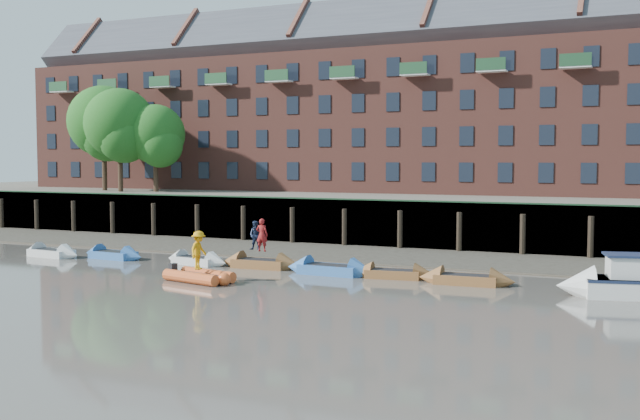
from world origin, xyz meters
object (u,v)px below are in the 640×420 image
Objects in this scene: rowboat_4 at (330,269)px; rowboat_1 at (113,255)px; rowboat_6 at (466,279)px; rowboat_0 at (51,253)px; rowboat_3 at (261,264)px; rowboat_5 at (393,274)px; motor_launch at (617,283)px; person_rib_crew at (199,250)px; rowboat_2 at (196,261)px; person_rower_b at (256,236)px; rib_tender at (201,276)px; person_rower_a at (262,235)px.

rowboat_1 is at bearing -179.21° from rowboat_4.
rowboat_0 is at bearing 177.63° from rowboat_6.
rowboat_4 is at bearing -8.66° from rowboat_3.
rowboat_1 is 17.85m from rowboat_5.
person_rib_crew is at bearing -1.22° from motor_launch.
rowboat_3 is at bearing 11.78° from rowboat_2.
rowboat_3 is at bearing 173.26° from rowboat_6.
motor_launch is at bearing 5.56° from rowboat_0.
person_rower_b is (-12.08, 1.00, 1.52)m from rowboat_6.
rowboat_0 is at bearing -167.30° from rowboat_2.
motor_launch is at bearing -12.51° from rowboat_5.
rowboat_2 is at bearing 175.15° from rowboat_6.
rowboat_1 is 10.90m from rib_tender.
rowboat_6 is at bearing -72.73° from person_rib_crew.
person_rib_crew is (-18.96, -4.00, 0.94)m from motor_launch.
rowboat_5 is at bearing 44.49° from rib_tender.
rowboat_4 reaches higher than rowboat_0.
person_rower_b reaches higher than rowboat_6.
person_rower_b is (-18.87, 1.60, 1.14)m from motor_launch.
rib_tender is 5.53m from person_rower_a.
rowboat_3 is at bearing 6.36° from rowboat_1.
rib_tender is 0.62× the size of motor_launch.
rowboat_4 is 1.14× the size of rowboat_5.
rowboat_5 is at bearing 171.54° from rowboat_6.
rowboat_4 is at bearing 7.66° from rowboat_0.
rowboat_3 is 1.25× the size of rib_tender.
rowboat_6 is 1.22× the size of rib_tender.
rib_tender is 1.28m from person_rib_crew.
rowboat_2 is 2.45× the size of person_rower_a.
motor_launch is at bearing -1.24° from rowboat_4.
motor_launch is at bearing -8.26° from rowboat_6.
rowboat_0 is at bearing -177.21° from rowboat_3.
rowboat_0 reaches higher than rib_tender.
rib_tender is (3.67, -5.09, 0.06)m from rowboat_2.
motor_launch is at bearing 25.34° from rib_tender.
rowboat_0 is at bearing -2.25° from person_rower_a.
rowboat_6 reaches higher than rowboat_5.
person_rib_crew reaches higher than rowboat_5.
rowboat_5 is at bearing 4.54° from rowboat_1.
person_rower_a is at bearing -37.81° from person_rower_b.
rowboat_0 is at bearing -13.51° from motor_launch.
rowboat_3 is at bearing 10.40° from rowboat_0.
person_rower_a is (0.12, -0.07, 1.60)m from rowboat_3.
motor_launch is at bearing 169.75° from person_rower_a.
motor_launch is (10.58, -0.94, 0.40)m from rowboat_5.
rib_tender is (-0.38, -5.36, 0.04)m from rowboat_3.
rowboat_1 reaches higher than rowboat_2.
rowboat_0 is 10.08m from rowboat_2.
rib_tender is at bearing -95.70° from rowboat_3.
person_rower_b reaches higher than rib_tender.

